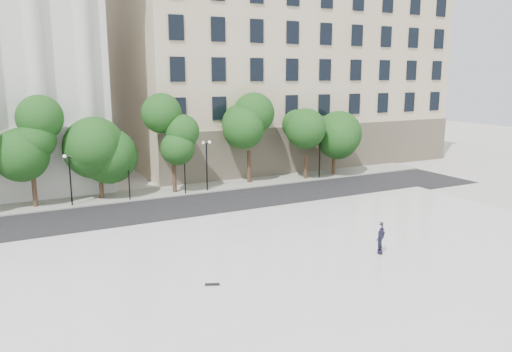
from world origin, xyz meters
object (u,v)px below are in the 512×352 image
object	(u,v)px
person_lying	(380,250)
skateboard	(212,284)
traffic_light_east	(184,153)
traffic_light_west	(128,156)

from	to	relation	value
person_lying	skateboard	world-z (taller)	person_lying
person_lying	skateboard	xyz separation A→B (m)	(-9.85, 0.40, -0.21)
traffic_light_east	person_lying	world-z (taller)	traffic_light_east
person_lying	traffic_light_west	bearing A→B (deg)	76.58
traffic_light_east	person_lying	bearing A→B (deg)	-77.76
traffic_light_west	skateboard	world-z (taller)	traffic_light_west
skateboard	traffic_light_east	bearing A→B (deg)	98.02
traffic_light_east	skateboard	bearing A→B (deg)	-105.76
traffic_light_east	skateboard	world-z (taller)	traffic_light_east
skateboard	person_lying	bearing A→B (deg)	21.48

